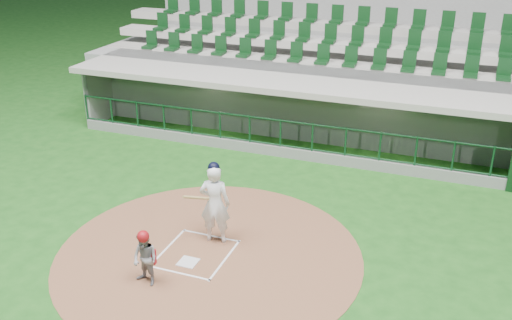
% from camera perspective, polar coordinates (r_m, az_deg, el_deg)
% --- Properties ---
extents(ground, '(120.00, 120.00, 0.00)m').
position_cam_1_polar(ground, '(13.91, -5.48, -8.71)').
color(ground, '#174C15').
rests_on(ground, ground).
extents(dirt_circle, '(7.20, 7.20, 0.01)m').
position_cam_1_polar(dirt_circle, '(13.65, -4.70, -9.36)').
color(dirt_circle, brown).
rests_on(dirt_circle, ground).
extents(home_plate, '(0.43, 0.43, 0.02)m').
position_cam_1_polar(home_plate, '(13.38, -6.81, -10.11)').
color(home_plate, silver).
rests_on(home_plate, dirt_circle).
extents(batter_box_chalk, '(1.55, 1.80, 0.01)m').
position_cam_1_polar(batter_box_chalk, '(13.68, -6.04, -9.27)').
color(batter_box_chalk, white).
rests_on(batter_box_chalk, ground).
extents(dugout_structure, '(16.40, 3.70, 3.00)m').
position_cam_1_polar(dugout_structure, '(20.08, 4.57, 4.81)').
color(dugout_structure, slate).
rests_on(dugout_structure, ground).
extents(seating_deck, '(17.00, 6.72, 5.15)m').
position_cam_1_polar(seating_deck, '(22.84, 6.47, 8.28)').
color(seating_deck, gray).
rests_on(seating_deck, ground).
extents(batter, '(0.94, 0.95, 2.09)m').
position_cam_1_polar(batter, '(13.63, -4.14, -4.28)').
color(batter, white).
rests_on(batter, dirt_circle).
extents(catcher, '(0.69, 0.60, 1.30)m').
position_cam_1_polar(catcher, '(12.51, -11.02, -9.60)').
color(catcher, gray).
rests_on(catcher, dirt_circle).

